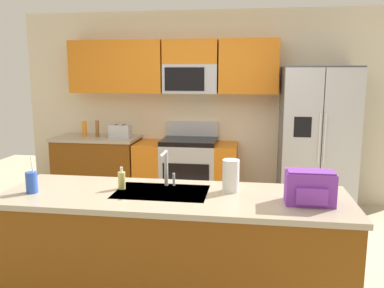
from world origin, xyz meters
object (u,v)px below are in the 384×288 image
at_px(pepper_mill, 97,129).
at_px(backpack, 310,187).
at_px(range_oven, 187,172).
at_px(soap_dispenser, 122,180).
at_px(toaster, 120,131).
at_px(bottle_orange, 85,129).
at_px(refrigerator, 316,141).
at_px(sink_faucet, 166,165).
at_px(drink_cup_blue, 32,182).
at_px(paper_towel_roll, 231,176).

bearing_deg(pepper_mill, backpack, -45.22).
height_order(range_oven, soap_dispenser, range_oven).
height_order(toaster, bottle_orange, bottle_orange).
distance_m(refrigerator, backpack, 2.48).
height_order(sink_faucet, backpack, sink_faucet).
distance_m(refrigerator, bottle_orange, 3.10).
distance_m(bottle_orange, drink_cup_blue, 2.64).
bearing_deg(paper_towel_roll, drink_cup_blue, -170.30).
xyz_separation_m(refrigerator, soap_dispenser, (-1.78, -2.29, 0.04)).
bearing_deg(soap_dispenser, backpack, -6.23).
bearing_deg(toaster, backpack, -48.90).
bearing_deg(toaster, sink_faucet, -63.23).
bearing_deg(paper_towel_roll, refrigerator, 66.68).
bearing_deg(backpack, pepper_mill, 134.78).
distance_m(pepper_mill, soap_dispenser, 2.62).
height_order(refrigerator, pepper_mill, refrigerator).
height_order(range_oven, backpack, backpack).
relative_size(toaster, sink_faucet, 0.99).
height_order(refrigerator, soap_dispenser, refrigerator).
xyz_separation_m(refrigerator, pepper_mill, (-2.91, 0.07, 0.09)).
relative_size(range_oven, toaster, 4.86).
xyz_separation_m(range_oven, backpack, (1.24, -2.51, 0.57)).
distance_m(sink_faucet, soap_dispenser, 0.35).
bearing_deg(bottle_orange, sink_faucet, -53.90).
xyz_separation_m(range_oven, toaster, (-0.90, -0.05, 0.55)).
distance_m(refrigerator, drink_cup_blue, 3.45).
relative_size(bottle_orange, sink_faucet, 0.77).
relative_size(pepper_mill, backpack, 0.70).
bearing_deg(soap_dispenser, drink_cup_blue, -162.93).
bearing_deg(bottle_orange, drink_cup_blue, -74.69).
bearing_deg(sink_faucet, drink_cup_blue, -162.05).
relative_size(range_oven, drink_cup_blue, 4.94).
relative_size(bottle_orange, drink_cup_blue, 0.79).
xyz_separation_m(drink_cup_blue, paper_towel_roll, (1.44, 0.25, 0.04)).
height_order(range_oven, toaster, range_oven).
height_order(bottle_orange, backpack, backpack).
xyz_separation_m(pepper_mill, backpack, (2.49, -2.51, 0.00)).
relative_size(range_oven, soap_dispenser, 8.00).
relative_size(toaster, backpack, 0.88).
bearing_deg(toaster, paper_towel_roll, -54.51).
height_order(soap_dispenser, paper_towel_roll, paper_towel_roll).
bearing_deg(toaster, pepper_mill, 171.74).
xyz_separation_m(toaster, paper_towel_roll, (1.61, -2.25, 0.03)).
bearing_deg(range_oven, refrigerator, -2.47).
bearing_deg(paper_towel_roll, bottle_orange, 132.85).
xyz_separation_m(pepper_mill, drink_cup_blue, (0.51, -2.55, -0.03)).
relative_size(drink_cup_blue, soap_dispenser, 1.62).
xyz_separation_m(range_oven, bottle_orange, (-1.43, -0.00, 0.57)).
relative_size(pepper_mill, drink_cup_blue, 0.82).
distance_m(bottle_orange, sink_faucet, 2.78).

